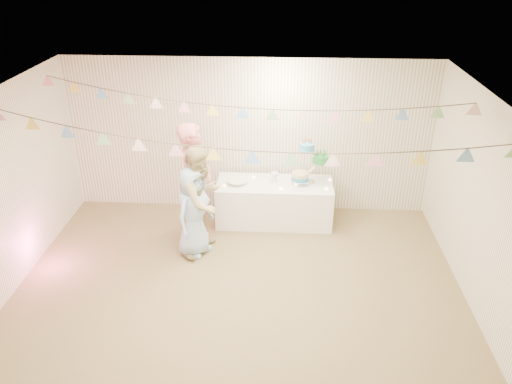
# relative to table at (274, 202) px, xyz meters

# --- Properties ---
(floor) EXTENTS (6.00, 6.00, 0.00)m
(floor) POSITION_rel_table_xyz_m (-0.43, -2.01, -0.35)
(floor) COLOR brown
(floor) RESTS_ON ground
(ceiling) EXTENTS (6.00, 6.00, 0.00)m
(ceiling) POSITION_rel_table_xyz_m (-0.43, -2.01, 2.25)
(ceiling) COLOR white
(ceiling) RESTS_ON ground
(back_wall) EXTENTS (6.00, 6.00, 0.00)m
(back_wall) POSITION_rel_table_xyz_m (-0.43, 0.49, 0.95)
(back_wall) COLOR white
(back_wall) RESTS_ON ground
(front_wall) EXTENTS (6.00, 6.00, 0.00)m
(front_wall) POSITION_rel_table_xyz_m (-0.43, -4.51, 0.95)
(front_wall) COLOR white
(front_wall) RESTS_ON ground
(right_wall) EXTENTS (5.00, 5.00, 0.00)m
(right_wall) POSITION_rel_table_xyz_m (2.57, -2.01, 0.95)
(right_wall) COLOR white
(right_wall) RESTS_ON ground
(table) EXTENTS (1.87, 0.75, 0.70)m
(table) POSITION_rel_table_xyz_m (0.00, 0.00, 0.00)
(table) COLOR white
(table) RESTS_ON floor
(cake_stand) EXTENTS (0.64, 0.38, 0.71)m
(cake_stand) POSITION_rel_table_xyz_m (0.55, 0.05, 0.76)
(cake_stand) COLOR silver
(cake_stand) RESTS_ON table
(cake_bottom) EXTENTS (0.31, 0.31, 0.15)m
(cake_bottom) POSITION_rel_table_xyz_m (0.40, -0.01, 0.49)
(cake_bottom) COLOR teal
(cake_bottom) RESTS_ON cake_stand
(cake_middle) EXTENTS (0.27, 0.27, 0.22)m
(cake_middle) POSITION_rel_table_xyz_m (0.73, 0.14, 0.76)
(cake_middle) COLOR #1F8E39
(cake_middle) RESTS_ON cake_stand
(cake_top_tier) EXTENTS (0.25, 0.25, 0.19)m
(cake_top_tier) POSITION_rel_table_xyz_m (0.49, 0.02, 1.03)
(cake_top_tier) COLOR #43A3D5
(cake_top_tier) RESTS_ON cake_stand
(platter) EXTENTS (0.32, 0.32, 0.02)m
(platter) POSITION_rel_table_xyz_m (-0.60, -0.05, 0.41)
(platter) COLOR white
(platter) RESTS_ON table
(posy) EXTENTS (0.16, 0.16, 0.18)m
(posy) POSITION_rel_table_xyz_m (-0.01, 0.05, 0.49)
(posy) COLOR white
(posy) RESTS_ON table
(person_adult_a) EXTENTS (0.59, 0.78, 1.93)m
(person_adult_a) POSITION_rel_table_xyz_m (-1.16, -0.65, 0.61)
(person_adult_a) COLOR #C9696D
(person_adult_a) RESTS_ON floor
(person_adult_b) EXTENTS (0.93, 1.01, 1.68)m
(person_adult_b) POSITION_rel_table_xyz_m (-1.04, -0.90, 0.49)
(person_adult_b) COLOR tan
(person_adult_b) RESTS_ON floor
(person_child) EXTENTS (0.71, 0.80, 1.38)m
(person_child) POSITION_rel_table_xyz_m (-1.15, -0.98, 0.34)
(person_child) COLOR #99BCD9
(person_child) RESTS_ON floor
(bunting_back) EXTENTS (5.60, 1.10, 0.40)m
(bunting_back) POSITION_rel_table_xyz_m (-0.43, -0.91, 2.00)
(bunting_back) COLOR pink
(bunting_back) RESTS_ON ceiling
(bunting_front) EXTENTS (5.60, 0.90, 0.36)m
(bunting_front) POSITION_rel_table_xyz_m (-0.43, -2.21, 1.97)
(bunting_front) COLOR #72A5E5
(bunting_front) RESTS_ON ceiling
(tealight_0) EXTENTS (0.04, 0.04, 0.03)m
(tealight_0) POSITION_rel_table_xyz_m (-0.80, -0.15, 0.37)
(tealight_0) COLOR #FFD88C
(tealight_0) RESTS_ON table
(tealight_1) EXTENTS (0.04, 0.04, 0.03)m
(tealight_1) POSITION_rel_table_xyz_m (-0.35, 0.18, 0.37)
(tealight_1) COLOR #FFD88C
(tealight_1) RESTS_ON table
(tealight_2) EXTENTS (0.04, 0.04, 0.03)m
(tealight_2) POSITION_rel_table_xyz_m (0.10, -0.22, 0.37)
(tealight_2) COLOR #FFD88C
(tealight_2) RESTS_ON table
(tealight_3) EXTENTS (0.04, 0.04, 0.03)m
(tealight_3) POSITION_rel_table_xyz_m (0.35, 0.22, 0.37)
(tealight_3) COLOR #FFD88C
(tealight_3) RESTS_ON table
(tealight_4) EXTENTS (0.04, 0.04, 0.03)m
(tealight_4) POSITION_rel_table_xyz_m (0.82, -0.18, 0.37)
(tealight_4) COLOR #FFD88C
(tealight_4) RESTS_ON table
(tealight_5) EXTENTS (0.04, 0.04, 0.03)m
(tealight_5) POSITION_rel_table_xyz_m (0.90, 0.15, 0.37)
(tealight_5) COLOR #FFD88C
(tealight_5) RESTS_ON table
(tealight_6) EXTENTS (0.04, 0.04, 0.03)m
(tealight_6) POSITION_rel_table_xyz_m (0.34, -0.05, 0.37)
(tealight_6) COLOR #FFD88C
(tealight_6) RESTS_ON table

